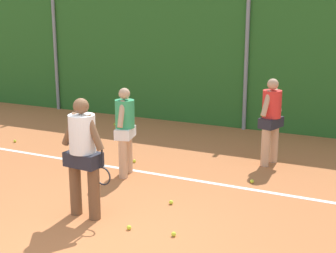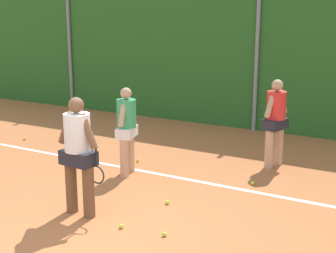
{
  "view_description": "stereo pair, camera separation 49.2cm",
  "coord_description": "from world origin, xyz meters",
  "px_view_note": "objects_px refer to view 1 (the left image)",
  "views": [
    {
      "loc": [
        3.45,
        -4.87,
        3.05
      ],
      "look_at": [
        -0.08,
        2.5,
        1.03
      ],
      "focal_mm": 51.52,
      "sensor_mm": 36.0,
      "label": 1
    },
    {
      "loc": [
        3.89,
        -4.64,
        3.05
      ],
      "look_at": [
        -0.08,
        2.5,
        1.03
      ],
      "focal_mm": 51.52,
      "sensor_mm": 36.0,
      "label": 2
    }
  ],
  "objects_px": {
    "player_foreground_near": "(83,152)",
    "tennis_ball_6": "(252,181)",
    "player_backcourt_far": "(271,117)",
    "tennis_ball_0": "(174,234)",
    "player_midcourt": "(125,127)",
    "tennis_ball_1": "(171,202)",
    "tennis_ball_2": "(117,128)",
    "tennis_ball_5": "(134,161)",
    "tennis_ball_8": "(115,124)",
    "tennis_ball_9": "(15,141)",
    "tennis_ball_3": "(129,227)"
  },
  "relations": [
    {
      "from": "tennis_ball_1",
      "to": "player_foreground_near",
      "type": "bearing_deg",
      "value": -134.98
    },
    {
      "from": "player_midcourt",
      "to": "tennis_ball_8",
      "type": "distance_m",
      "value": 4.03
    },
    {
      "from": "player_foreground_near",
      "to": "tennis_ball_2",
      "type": "bearing_deg",
      "value": 120.84
    },
    {
      "from": "player_foreground_near",
      "to": "tennis_ball_6",
      "type": "relative_size",
      "value": 27.32
    },
    {
      "from": "tennis_ball_9",
      "to": "player_foreground_near",
      "type": "bearing_deg",
      "value": -34.65
    },
    {
      "from": "tennis_ball_0",
      "to": "player_foreground_near",
      "type": "bearing_deg",
      "value": 178.85
    },
    {
      "from": "tennis_ball_0",
      "to": "tennis_ball_9",
      "type": "relative_size",
      "value": 1.0
    },
    {
      "from": "tennis_ball_0",
      "to": "tennis_ball_1",
      "type": "bearing_deg",
      "value": 117.07
    },
    {
      "from": "tennis_ball_3",
      "to": "tennis_ball_9",
      "type": "xyz_separation_m",
      "value": [
        -4.68,
        2.79,
        0.0
      ]
    },
    {
      "from": "tennis_ball_8",
      "to": "tennis_ball_5",
      "type": "bearing_deg",
      "value": -51.36
    },
    {
      "from": "player_backcourt_far",
      "to": "tennis_ball_9",
      "type": "distance_m",
      "value": 5.89
    },
    {
      "from": "player_foreground_near",
      "to": "player_midcourt",
      "type": "xyz_separation_m",
      "value": [
        -0.4,
        1.87,
        -0.09
      ]
    },
    {
      "from": "player_backcourt_far",
      "to": "tennis_ball_0",
      "type": "distance_m",
      "value": 3.83
    },
    {
      "from": "tennis_ball_8",
      "to": "tennis_ball_9",
      "type": "distance_m",
      "value": 2.72
    },
    {
      "from": "player_foreground_near",
      "to": "tennis_ball_5",
      "type": "distance_m",
      "value": 2.81
    },
    {
      "from": "player_midcourt",
      "to": "tennis_ball_3",
      "type": "bearing_deg",
      "value": -162.08
    },
    {
      "from": "tennis_ball_2",
      "to": "tennis_ball_6",
      "type": "relative_size",
      "value": 1.0
    },
    {
      "from": "tennis_ball_1",
      "to": "tennis_ball_2",
      "type": "distance_m",
      "value": 5.11
    },
    {
      "from": "tennis_ball_0",
      "to": "tennis_ball_8",
      "type": "xyz_separation_m",
      "value": [
        -4.11,
        5.13,
        0.0
      ]
    },
    {
      "from": "player_foreground_near",
      "to": "tennis_ball_8",
      "type": "xyz_separation_m",
      "value": [
        -2.64,
        5.1,
        -0.98
      ]
    },
    {
      "from": "tennis_ball_5",
      "to": "tennis_ball_8",
      "type": "height_order",
      "value": "same"
    },
    {
      "from": "tennis_ball_1",
      "to": "tennis_ball_2",
      "type": "relative_size",
      "value": 1.0
    },
    {
      "from": "player_foreground_near",
      "to": "tennis_ball_6",
      "type": "distance_m",
      "value": 3.23
    },
    {
      "from": "tennis_ball_2",
      "to": "tennis_ball_1",
      "type": "bearing_deg",
      "value": -48.72
    },
    {
      "from": "tennis_ball_0",
      "to": "tennis_ball_6",
      "type": "height_order",
      "value": "same"
    },
    {
      "from": "tennis_ball_2",
      "to": "tennis_ball_9",
      "type": "distance_m",
      "value": 2.58
    },
    {
      "from": "player_backcourt_far",
      "to": "tennis_ball_9",
      "type": "xyz_separation_m",
      "value": [
        -5.73,
        -0.99,
        -0.94
      ]
    },
    {
      "from": "tennis_ball_0",
      "to": "tennis_ball_1",
      "type": "relative_size",
      "value": 1.0
    },
    {
      "from": "tennis_ball_0",
      "to": "tennis_ball_5",
      "type": "bearing_deg",
      "value": 128.81
    },
    {
      "from": "player_midcourt",
      "to": "tennis_ball_3",
      "type": "xyz_separation_m",
      "value": [
        1.21,
        -1.98,
        -0.89
      ]
    },
    {
      "from": "tennis_ball_2",
      "to": "tennis_ball_8",
      "type": "bearing_deg",
      "value": 128.35
    },
    {
      "from": "player_foreground_near",
      "to": "tennis_ball_3",
      "type": "relative_size",
      "value": 27.32
    },
    {
      "from": "player_midcourt",
      "to": "tennis_ball_2",
      "type": "xyz_separation_m",
      "value": [
        -2.01,
        2.93,
        -0.89
      ]
    },
    {
      "from": "tennis_ball_5",
      "to": "tennis_ball_6",
      "type": "bearing_deg",
      "value": -2.67
    },
    {
      "from": "player_midcourt",
      "to": "tennis_ball_6",
      "type": "relative_size",
      "value": 24.96
    },
    {
      "from": "player_foreground_near",
      "to": "tennis_ball_0",
      "type": "relative_size",
      "value": 27.32
    },
    {
      "from": "player_midcourt",
      "to": "player_backcourt_far",
      "type": "xyz_separation_m",
      "value": [
        2.26,
        1.8,
        0.05
      ]
    },
    {
      "from": "player_backcourt_far",
      "to": "tennis_ball_0",
      "type": "height_order",
      "value": "player_backcourt_far"
    },
    {
      "from": "player_foreground_near",
      "to": "tennis_ball_6",
      "type": "xyz_separation_m",
      "value": [
        1.86,
        2.45,
        -0.98
      ]
    },
    {
      "from": "player_backcourt_far",
      "to": "tennis_ball_8",
      "type": "xyz_separation_m",
      "value": [
        -4.5,
        1.43,
        -0.94
      ]
    },
    {
      "from": "tennis_ball_8",
      "to": "tennis_ball_2",
      "type": "bearing_deg",
      "value": -51.65
    },
    {
      "from": "tennis_ball_1",
      "to": "tennis_ball_8",
      "type": "bearing_deg",
      "value": 131.08
    },
    {
      "from": "tennis_ball_2",
      "to": "tennis_ball_5",
      "type": "relative_size",
      "value": 1.0
    },
    {
      "from": "player_foreground_near",
      "to": "tennis_ball_0",
      "type": "bearing_deg",
      "value": 3.06
    },
    {
      "from": "tennis_ball_2",
      "to": "tennis_ball_5",
      "type": "bearing_deg",
      "value": -51.32
    },
    {
      "from": "tennis_ball_3",
      "to": "player_foreground_near",
      "type": "bearing_deg",
      "value": 171.96
    },
    {
      "from": "player_backcourt_far",
      "to": "tennis_ball_8",
      "type": "bearing_deg",
      "value": 88.63
    },
    {
      "from": "tennis_ball_1",
      "to": "tennis_ball_5",
      "type": "relative_size",
      "value": 1.0
    },
    {
      "from": "player_backcourt_far",
      "to": "tennis_ball_6",
      "type": "xyz_separation_m",
      "value": [
        0.0,
        -1.22,
        -0.94
      ]
    },
    {
      "from": "player_foreground_near",
      "to": "player_midcourt",
      "type": "height_order",
      "value": "player_foreground_near"
    }
  ]
}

